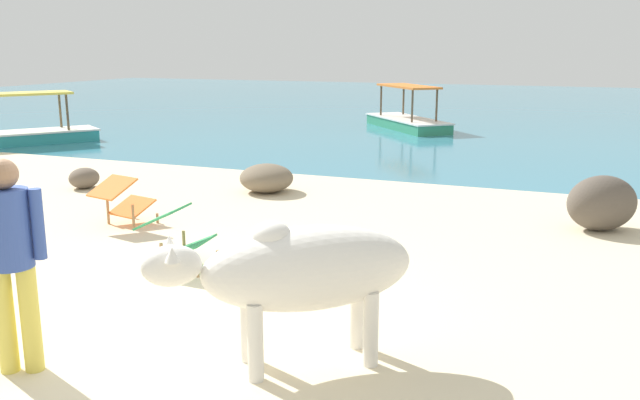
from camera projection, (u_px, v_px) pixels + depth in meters
name	position (u px, v px, depth m)	size (l,w,h in m)	color
sand_beach	(144.00, 322.00, 6.05)	(18.00, 14.00, 0.04)	beige
water_surface	(490.00, 111.00, 25.99)	(60.00, 36.00, 0.03)	teal
cow	(301.00, 270.00, 5.05)	(1.87, 1.57, 1.15)	silver
deck_chair_near	(123.00, 198.00, 9.12)	(0.70, 0.87, 0.68)	#A37A4C
deck_chair_far	(177.00, 233.00, 7.42)	(0.82, 0.61, 0.68)	#A37A4C
person_standing	(10.00, 250.00, 4.90)	(0.46, 0.32, 1.62)	#DBC64C
shore_rock_large	(602.00, 203.00, 8.93)	(0.96, 0.70, 0.74)	brown
shore_rock_medium	(266.00, 178.00, 11.32)	(0.91, 0.90, 0.47)	#756651
shore_rock_small	(84.00, 178.00, 11.64)	(0.56, 0.50, 0.35)	#6B5B4C
boat_teal	(21.00, 133.00, 17.04)	(3.05, 3.67, 1.29)	teal
boat_green	(407.00, 120.00, 20.22)	(3.26, 3.54, 1.29)	#338E66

